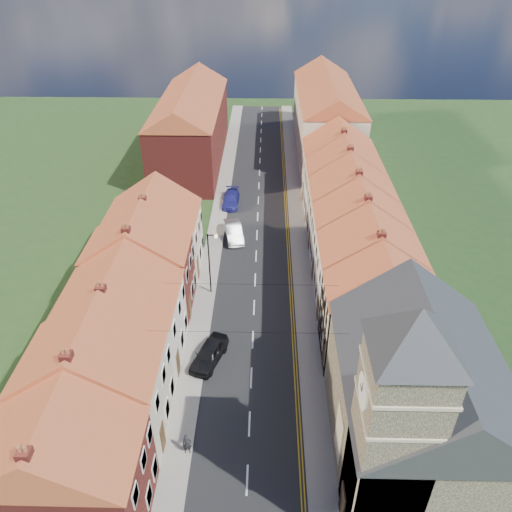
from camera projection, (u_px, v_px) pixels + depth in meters
The scene contains 22 objects.
road at pixel (257, 235), 52.84m from camera, with size 7.00×90.00×0.02m, color black.
pavement_left at pixel (216, 234), 52.90m from camera, with size 1.80×90.00×0.12m, color #A59E96.
pavement_right at pixel (298, 235), 52.73m from camera, with size 1.80×90.00×0.12m, color #A59E96.
church at pixel (418, 398), 27.21m from camera, with size 11.25×14.25×15.20m.
cottage_r_tudor at pixel (381, 308), 35.80m from camera, with size 8.30×5.20×9.00m.
cottage_r_white_near at pixel (369, 266), 40.29m from camera, with size 8.30×6.00×9.00m.
cottage_r_cream_mid at pixel (359, 231), 44.78m from camera, with size 8.30×5.20×9.00m.
cottage_r_pink at pixel (351, 203), 49.28m from camera, with size 8.30×6.00×9.00m.
cottage_r_white_far at pixel (344, 180), 53.77m from camera, with size 8.30×5.20×9.00m.
cottage_r_cream_far at pixel (338, 160), 58.27m from camera, with size 8.30×6.00×9.00m.
cottage_l_brick_near at pixel (63, 467), 25.42m from camera, with size 8.30×5.70×8.80m.
cottage_l_cream at pixel (95, 379), 30.16m from camera, with size 8.30×6.30×9.10m.
cottage_l_white at pixel (122, 313), 35.58m from camera, with size 8.30×6.90×8.80m.
cottage_l_brick_mid at pixel (140, 262), 40.56m from camera, with size 8.30×5.70×9.10m.
cottage_l_pink at pixel (154, 228), 45.48m from camera, with size 8.30×6.30×8.80m.
block_right_far at pixel (326, 112), 70.55m from camera, with size 8.30×24.20×10.50m.
block_left_far at pixel (191, 123), 66.73m from camera, with size 8.30×24.20×10.50m.
lamppost at pixel (210, 260), 42.64m from camera, with size 0.88×0.15×6.00m.
car_near at pixel (209, 353), 37.25m from camera, with size 1.72×4.27×1.45m, color black.
car_mid at pixel (234, 231), 52.01m from camera, with size 1.63×4.68×1.54m, color #A6A7AD.
car_far at pixel (231, 199), 58.37m from camera, with size 1.85×4.56×1.32m, color navy.
pedestrian_left at pixel (187, 444), 30.56m from camera, with size 0.56×0.37×1.54m, color black.
Camera 1 is at (0.91, -15.21, 27.44)m, focal length 35.00 mm.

